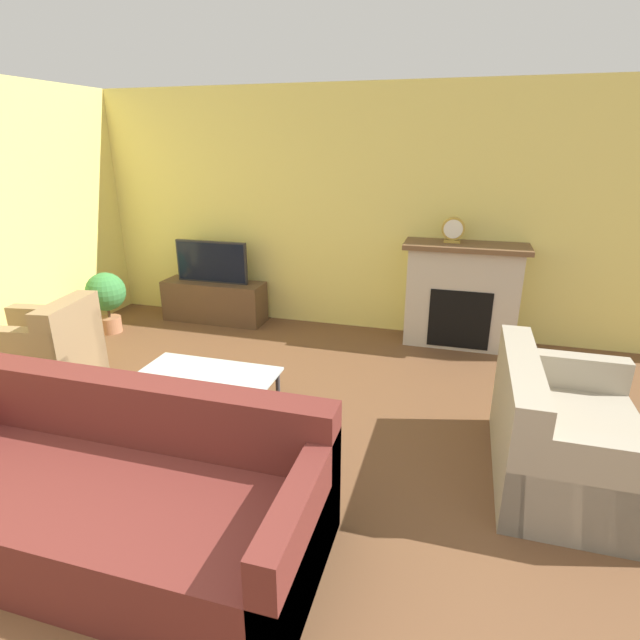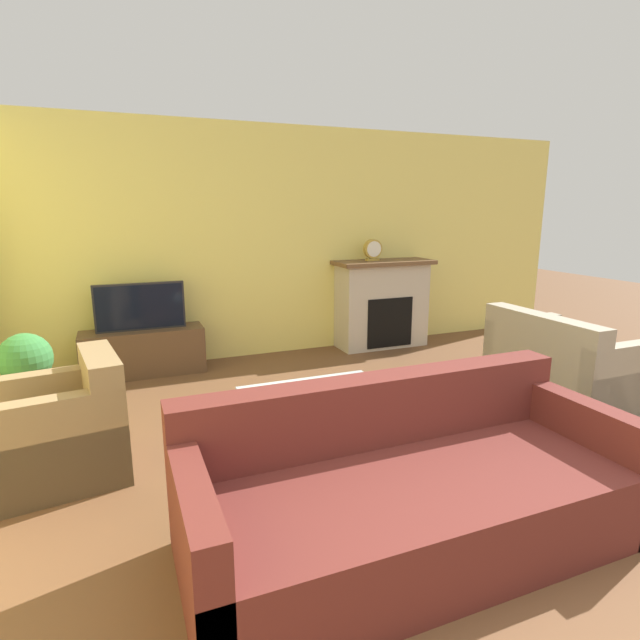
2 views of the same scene
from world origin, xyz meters
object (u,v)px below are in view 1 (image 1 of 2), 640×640
object	(u,v)px
couch_sectional	(110,496)
potted_plant	(106,296)
couch_loveseat	(562,440)
coffee_table	(201,383)
armchair_by_window	(43,356)
mantel_clock	(453,230)
tv	(212,262)

from	to	relation	value
couch_sectional	potted_plant	size ratio (longest dim) A/B	3.35
couch_loveseat	coffee_table	world-z (taller)	couch_loveseat
armchair_by_window	mantel_clock	world-z (taller)	mantel_clock
coffee_table	potted_plant	xyz separation A→B (m)	(-2.08, 1.59, 0.04)
couch_sectional	mantel_clock	size ratio (longest dim) A/B	9.03
potted_plant	mantel_clock	xyz separation A→B (m)	(3.76, 0.76, 0.81)
coffee_table	potted_plant	world-z (taller)	potted_plant
tv	couch_loveseat	distance (m)	4.25
tv	couch_sectional	bearing A→B (deg)	-71.60
tv	mantel_clock	xyz separation A→B (m)	(2.77, 0.06, 0.51)
mantel_clock	potted_plant	bearing A→B (deg)	-168.51
couch_loveseat	mantel_clock	size ratio (longest dim) A/B	4.86
armchair_by_window	coffee_table	distance (m)	1.76
couch_sectional	armchair_by_window	distance (m)	2.28
armchair_by_window	coffee_table	world-z (taller)	armchair_by_window
tv	coffee_table	size ratio (longest dim) A/B	0.86
tv	armchair_by_window	bearing A→B (deg)	-107.64
couch_loveseat	armchair_by_window	xyz separation A→B (m)	(-4.26, 0.16, 0.01)
tv	coffee_table	world-z (taller)	tv
coffee_table	mantel_clock	bearing A→B (deg)	54.47
potted_plant	mantel_clock	world-z (taller)	mantel_clock
couch_sectional	coffee_table	xyz separation A→B (m)	(-0.06, 1.14, 0.12)
tv	couch_sectional	xyz separation A→B (m)	(1.15, -3.44, -0.46)
armchair_by_window	coffee_table	bearing A→B (deg)	72.78
couch_sectional	armchair_by_window	xyz separation A→B (m)	(-1.79, 1.42, 0.02)
tv	potted_plant	xyz separation A→B (m)	(-0.99, -0.71, -0.30)
armchair_by_window	couch_loveseat	bearing A→B (deg)	79.64
tv	couch_loveseat	xyz separation A→B (m)	(3.61, -2.19, -0.45)
couch_sectional	mantel_clock	bearing A→B (deg)	65.06
tv	couch_sectional	distance (m)	3.66
tv	potted_plant	world-z (taller)	tv
couch_loveseat	mantel_clock	bearing A→B (deg)	20.54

